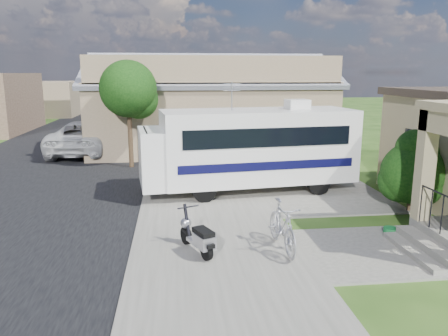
{
  "coord_description": "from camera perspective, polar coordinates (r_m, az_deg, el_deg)",
  "views": [
    {
      "loc": [
        -1.95,
        -9.94,
        4.05
      ],
      "look_at": [
        -0.5,
        2.5,
        1.3
      ],
      "focal_mm": 35.0,
      "sensor_mm": 36.0,
      "label": 1
    }
  ],
  "objects": [
    {
      "name": "pickup_truck",
      "position": [
        23.29,
        -17.21,
        3.92
      ],
      "size": [
        3.46,
        6.35,
        1.69
      ],
      "primitive_type": "imported",
      "rotation": [
        0.0,
        0.0,
        3.03
      ],
      "color": "beige",
      "rests_on": "ground"
    },
    {
      "name": "bicycle",
      "position": [
        10.13,
        7.6,
        -7.82
      ],
      "size": [
        0.66,
        1.92,
        1.13
      ],
      "primitive_type": "imported",
      "rotation": [
        0.0,
        0.0,
        0.07
      ],
      "color": "#A8A7AF",
      "rests_on": "ground"
    },
    {
      "name": "street_tree_b",
      "position": [
        29.05,
        -10.29,
        10.89
      ],
      "size": [
        2.44,
        2.4,
        4.73
      ],
      "color": "#302215",
      "rests_on": "ground"
    },
    {
      "name": "van",
      "position": [
        30.68,
        -14.85,
        6.03
      ],
      "size": [
        2.72,
        6.13,
        1.75
      ],
      "primitive_type": "imported",
      "rotation": [
        0.0,
        0.0,
        -0.05
      ],
      "color": "beige",
      "rests_on": "ground"
    },
    {
      "name": "street_tree_a",
      "position": [
        19.09,
        -12.08,
        9.71
      ],
      "size": [
        2.44,
        2.4,
        4.58
      ],
      "color": "#302215",
      "rests_on": "ground"
    },
    {
      "name": "sidewalk_slab",
      "position": [
        20.36,
        -3.85,
        0.97
      ],
      "size": [
        4.0,
        80.0,
        0.06
      ],
      "primitive_type": "cube",
      "color": "#616057",
      "rests_on": "ground"
    },
    {
      "name": "ground",
      "position": [
        10.91,
        4.19,
        -9.44
      ],
      "size": [
        120.0,
        120.0,
        0.0
      ],
      "primitive_type": "plane",
      "color": "#213F11"
    },
    {
      "name": "warehouse",
      "position": [
        24.07,
        -2.0,
        7.46
      ],
      "size": [
        12.5,
        8.4,
        5.04
      ],
      "color": "#7D6C4E",
      "rests_on": "ground"
    },
    {
      "name": "driveway_slab",
      "position": [
        15.38,
        6.56,
        -2.87
      ],
      "size": [
        7.0,
        6.0,
        0.05
      ],
      "primitive_type": "cube",
      "color": "#616057",
      "rests_on": "ground"
    },
    {
      "name": "street_slab",
      "position": [
        21.09,
        -21.77,
        0.44
      ],
      "size": [
        9.0,
        80.0,
        0.02
      ],
      "primitive_type": "cube",
      "color": "black",
      "rests_on": "ground"
    },
    {
      "name": "scooter",
      "position": [
        9.9,
        -3.43,
        -8.98
      ],
      "size": [
        0.82,
        1.43,
        0.99
      ],
      "rotation": [
        0.0,
        0.0,
        0.4
      ],
      "color": "black",
      "rests_on": "ground"
    },
    {
      "name": "walk_slab",
      "position": [
        10.98,
        21.04,
        -9.98
      ],
      "size": [
        4.0,
        3.0,
        0.05
      ],
      "primitive_type": "cube",
      "color": "#616057",
      "rests_on": "ground"
    },
    {
      "name": "street_tree_c",
      "position": [
        38.04,
        -9.45,
        10.79
      ],
      "size": [
        2.44,
        2.4,
        4.42
      ],
      "color": "#302215",
      "rests_on": "ground"
    },
    {
      "name": "motorhome",
      "position": [
        14.87,
        3.43,
        2.83
      ],
      "size": [
        7.42,
        3.07,
        3.7
      ],
      "rotation": [
        0.0,
        0.0,
        0.12
      ],
      "color": "silver",
      "rests_on": "ground"
    },
    {
      "name": "distant_bldg_near",
      "position": [
        45.9,
        -23.42,
        8.32
      ],
      "size": [
        8.0,
        7.0,
        3.2
      ],
      "primitive_type": "cube",
      "color": "#7D6C4E",
      "rests_on": "ground"
    },
    {
      "name": "shrub",
      "position": [
        13.91,
        23.52,
        -0.23
      ],
      "size": [
        2.0,
        1.91,
        2.46
      ],
      "color": "#302215",
      "rests_on": "ground"
    },
    {
      "name": "garden_hose",
      "position": [
        12.0,
        20.92,
        -7.78
      ],
      "size": [
        0.36,
        0.36,
        0.16
      ],
      "primitive_type": "cylinder",
      "color": "#156C2F",
      "rests_on": "ground"
    }
  ]
}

